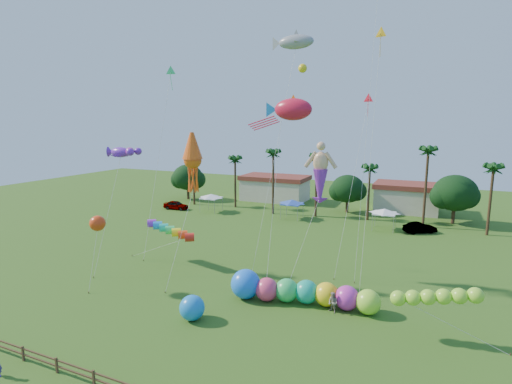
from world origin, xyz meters
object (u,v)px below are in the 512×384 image
at_px(spectator_b, 333,303).
at_px(blue_ball, 192,308).
at_px(car_b, 420,228).
at_px(caterpillar_inflatable, 297,291).
at_px(car_a, 176,205).

bearing_deg(spectator_b, blue_ball, -120.95).
distance_m(car_b, caterpillar_inflatable, 28.79).
distance_m(spectator_b, caterpillar_inflatable, 3.12).
xyz_separation_m(car_b, blue_ball, (-14.91, -33.48, 0.25)).
xyz_separation_m(caterpillar_inflatable, blue_ball, (-6.46, -5.95, -0.09)).
bearing_deg(spectator_b, caterpillar_inflatable, -157.90).
bearing_deg(car_a, spectator_b, -131.03).
bearing_deg(car_a, caterpillar_inflatable, -133.33).
bearing_deg(blue_ball, spectator_b, 30.37).
xyz_separation_m(car_a, car_b, (39.32, 1.32, -0.03)).
bearing_deg(spectator_b, car_a, 170.65).
bearing_deg(blue_ball, caterpillar_inflatable, 42.67).
distance_m(car_a, car_b, 39.34).
height_order(car_b, caterpillar_inflatable, caterpillar_inflatable).
relative_size(car_a, caterpillar_inflatable, 0.35).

